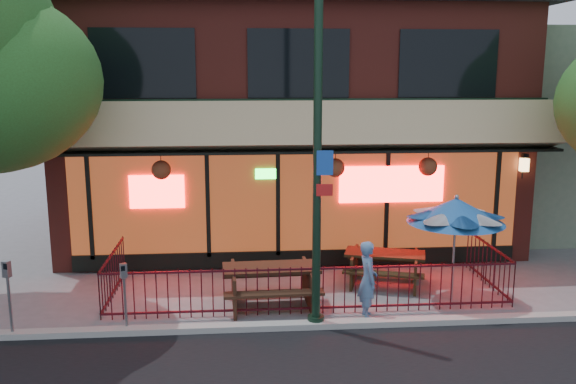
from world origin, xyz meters
name	(u,v)px	position (x,y,z in m)	size (l,w,h in m)	color
ground	(313,317)	(0.00, 0.00, 0.00)	(80.00, 80.00, 0.00)	gray
curb	(316,325)	(0.00, -0.50, 0.06)	(80.00, 0.25, 0.12)	#999993
restaurant_building	(286,95)	(0.00, 7.11, 4.13)	(12.96, 9.49, 8.05)	maroon
neighbor_building	(560,128)	(9.00, 7.70, 3.00)	(6.00, 7.00, 6.00)	gray
patio_fence	(311,279)	(0.00, 0.50, 0.63)	(8.44, 2.62, 1.00)	#3F0D16
street_light	(317,165)	(0.00, -0.40, 3.15)	(0.43, 0.32, 7.00)	black
picnic_table_left	(271,280)	(-0.80, 0.70, 0.56)	(2.06, 1.61, 0.86)	#361F13
picnic_table_right	(385,263)	(1.86, 1.78, 0.50)	(2.11, 1.83, 0.77)	#332412
patio_umbrella	(456,211)	(3.07, 0.70, 1.97)	(2.02, 2.02, 2.31)	gray
pedestrian	(368,280)	(1.07, -0.06, 0.78)	(0.57, 0.38, 1.57)	#5074A0
parking_meter_near	(124,286)	(-3.59, -0.40, 0.91)	(0.15, 0.14, 1.35)	gray
parking_meter_far	(8,286)	(-5.65, -0.48, 1.00)	(0.16, 0.15, 1.47)	gray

